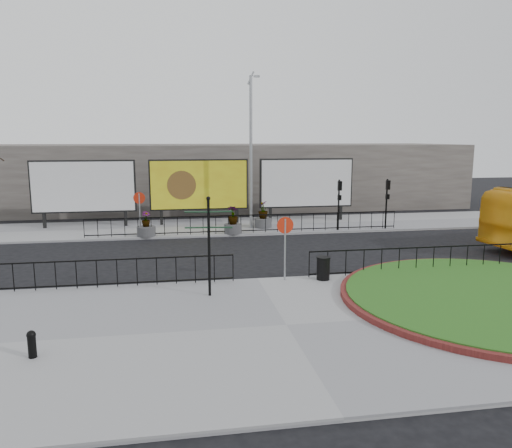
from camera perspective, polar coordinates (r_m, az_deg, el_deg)
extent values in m
plane|color=black|center=(19.68, 0.17, -6.55)|extent=(90.00, 90.00, 0.00)
cube|color=gray|center=(15.03, 3.49, -11.64)|extent=(30.00, 10.00, 0.12)
cube|color=gray|center=(31.26, -3.58, -0.29)|extent=(44.00, 6.00, 0.12)
cylinder|color=maroon|center=(18.89, 25.71, -7.60)|extent=(10.40, 10.40, 0.18)
cylinder|color=#184C14|center=(18.89, 25.71, -7.54)|extent=(10.00, 10.00, 0.22)
cylinder|color=gray|center=(28.38, -13.13, 1.01)|extent=(0.07, 0.07, 2.40)
cylinder|color=#AE200B|center=(28.25, -13.21, 2.92)|extent=(0.64, 0.03, 0.64)
cylinder|color=white|center=(28.27, -13.20, 2.92)|extent=(0.50, 0.03, 0.50)
cylinder|color=gray|center=(19.16, 3.33, -2.94)|extent=(0.07, 0.07, 2.40)
cylinder|color=#AE200B|center=(18.98, 3.36, -0.14)|extent=(0.64, 0.03, 0.64)
cylinder|color=white|center=(18.99, 3.34, -0.13)|extent=(0.50, 0.03, 0.50)
cube|color=black|center=(32.90, -23.02, 0.44)|extent=(0.18, 0.18, 1.00)
cube|color=black|center=(32.12, -14.67, 0.69)|extent=(0.18, 0.18, 1.00)
cube|color=black|center=(32.18, -19.10, 4.08)|extent=(6.20, 0.25, 3.20)
cube|color=silver|center=(32.02, -19.14, 4.05)|extent=(6.00, 0.06, 3.00)
cube|color=black|center=(32.00, -10.75, 0.81)|extent=(0.18, 0.18, 1.00)
cube|color=black|center=(32.25, -2.19, 1.05)|extent=(0.18, 0.18, 1.00)
cube|color=black|center=(31.79, -6.52, 4.49)|extent=(6.20, 0.25, 3.20)
cube|color=yellow|center=(31.63, -6.51, 4.47)|extent=(6.00, 0.06, 3.00)
cube|color=black|center=(32.61, 1.64, 1.15)|extent=(0.18, 0.18, 1.00)
cube|color=black|center=(33.87, 9.64, 1.34)|extent=(0.18, 0.18, 1.00)
cube|color=black|center=(32.92, 5.78, 4.69)|extent=(6.20, 0.25, 3.20)
cube|color=silver|center=(32.76, 5.85, 4.67)|extent=(6.00, 0.06, 3.00)
cylinder|color=gray|center=(29.99, -0.59, 8.07)|extent=(0.18, 0.18, 9.00)
cylinder|color=gray|center=(30.17, -0.61, 16.35)|extent=(0.43, 0.10, 0.77)
cube|color=gray|center=(30.24, 0.08, 16.53)|extent=(0.35, 0.15, 0.12)
cylinder|color=black|center=(29.90, 9.42, 2.16)|extent=(0.10, 0.10, 3.00)
cube|color=black|center=(29.66, 9.56, 4.33)|extent=(0.22, 0.18, 0.55)
cube|color=black|center=(29.74, 9.52, 2.99)|extent=(0.20, 0.16, 0.30)
cylinder|color=black|center=(31.01, 14.67, 2.24)|extent=(0.10, 0.10, 3.00)
cube|color=black|center=(30.78, 14.86, 4.33)|extent=(0.22, 0.18, 0.55)
cube|color=black|center=(30.85, 14.80, 3.04)|extent=(0.20, 0.16, 0.30)
cube|color=slate|center=(40.85, -5.12, 5.53)|extent=(40.00, 10.00, 5.00)
cylinder|color=black|center=(17.23, -5.39, -2.80)|extent=(0.09, 0.09, 3.36)
sphere|color=black|center=(16.94, -5.48, 2.92)|extent=(0.15, 0.15, 0.15)
cube|color=black|center=(17.04, -6.86, 1.40)|extent=(0.80, 0.28, 0.03)
cube|color=black|center=(17.03, -4.05, 1.43)|extent=(0.79, 0.16, 0.03)
cube|color=black|center=(17.09, -6.83, -0.41)|extent=(0.79, 0.20, 0.03)
cube|color=black|center=(17.05, -4.02, -0.38)|extent=(0.80, 0.28, 0.03)
cylinder|color=black|center=(14.00, -24.22, -12.65)|extent=(0.21, 0.21, 0.57)
sphere|color=black|center=(13.89, -24.31, -11.48)|extent=(0.23, 0.23, 0.23)
cylinder|color=black|center=(19.54, 7.69, -5.11)|extent=(0.51, 0.51, 0.84)
cylinder|color=black|center=(19.43, 7.72, -3.83)|extent=(0.54, 0.54, 0.06)
cylinder|color=#4C4C4F|center=(28.52, -12.42, -0.82)|extent=(1.03, 1.03, 0.54)
imported|color=#184C14|center=(28.40, -12.47, 0.56)|extent=(0.63, 0.63, 0.85)
cylinder|color=#4C4C4F|center=(28.68, -2.66, -0.54)|extent=(1.02, 1.02, 0.53)
imported|color=#184C14|center=(28.55, -2.67, 1.05)|extent=(0.78, 0.78, 1.07)
cylinder|color=#4C4C4F|center=(30.55, 0.81, 0.13)|extent=(1.06, 1.06, 0.55)
imported|color=#184C14|center=(30.42, 0.82, 1.64)|extent=(0.82, 0.82, 1.08)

